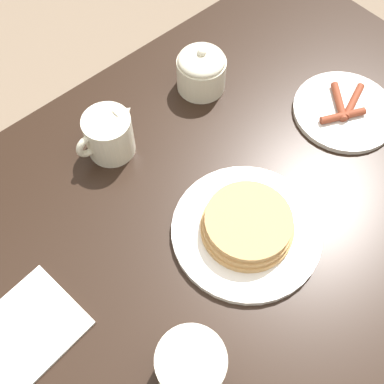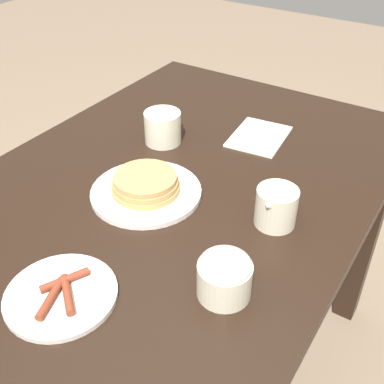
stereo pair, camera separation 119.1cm
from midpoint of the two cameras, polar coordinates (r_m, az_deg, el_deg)
name	(u,v)px [view 1 (the left image)]	position (r m, az deg, el deg)	size (l,w,h in m)	color
ground_plane	(203,349)	(1.44, -4.23, -40.92)	(8.00, 8.00, 0.00)	#7A6651
dining_table	(209,273)	(0.84, -8.34, -48.72)	(1.25, 0.84, 0.76)	black
pancake_plate	(247,228)	(0.69, -3.35, -51.55)	(0.24, 0.24, 0.05)	white
side_plate_bacon	(344,110)	(0.68, 16.91, -29.50)	(0.19, 0.19, 0.02)	silver
coffee_mug	(189,368)	(0.78, -21.03, -65.74)	(0.12, 0.09, 0.08)	beige
creamer_pitcher	(109,134)	(0.67, -27.25, -34.92)	(0.12, 0.08, 0.09)	beige
sugar_bowl	(201,70)	(0.63, -9.49, -24.19)	(0.09, 0.09, 0.09)	beige
napkin	(22,335)	(0.85, -44.71, -53.72)	(0.18, 0.15, 0.01)	silver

